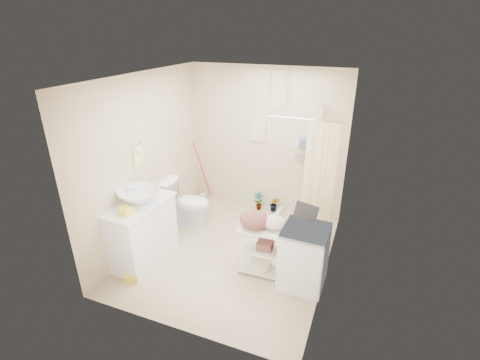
# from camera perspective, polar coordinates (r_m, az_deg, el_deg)

# --- Properties ---
(floor) EXTENTS (3.20, 3.20, 0.00)m
(floor) POSITION_cam_1_polar(r_m,az_deg,el_deg) (5.45, -1.26, -11.68)
(floor) COLOR #BDAD8E
(floor) RESTS_ON ground
(ceiling) EXTENTS (2.80, 3.20, 0.04)m
(ceiling) POSITION_cam_1_polar(r_m,az_deg,el_deg) (4.47, -1.57, 16.55)
(ceiling) COLOR silver
(ceiling) RESTS_ON ground
(wall_back) EXTENTS (2.80, 0.04, 2.60)m
(wall_back) POSITION_cam_1_polar(r_m,az_deg,el_deg) (6.23, 4.34, 6.35)
(wall_back) COLOR beige
(wall_back) RESTS_ON ground
(wall_front) EXTENTS (2.80, 0.04, 2.60)m
(wall_front) POSITION_cam_1_polar(r_m,az_deg,el_deg) (3.56, -11.54, -8.39)
(wall_front) COLOR beige
(wall_front) RESTS_ON ground
(wall_left) EXTENTS (0.04, 3.20, 2.60)m
(wall_left) POSITION_cam_1_polar(r_m,az_deg,el_deg) (5.47, -15.06, 3.07)
(wall_left) COLOR beige
(wall_left) RESTS_ON ground
(wall_right) EXTENTS (0.04, 3.20, 2.60)m
(wall_right) POSITION_cam_1_polar(r_m,az_deg,el_deg) (4.50, 15.27, -1.57)
(wall_right) COLOR beige
(wall_right) RESTS_ON ground
(vanity) EXTENTS (0.65, 1.08, 0.92)m
(vanity) POSITION_cam_1_polar(r_m,az_deg,el_deg) (5.26, -15.88, -8.13)
(vanity) COLOR white
(vanity) RESTS_ON ground
(sink) EXTENTS (0.58, 0.58, 0.20)m
(sink) POSITION_cam_1_polar(r_m,az_deg,el_deg) (5.00, -16.23, -2.57)
(sink) COLOR silver
(sink) RESTS_ON vanity
(counter_basket) EXTENTS (0.19, 0.16, 0.10)m
(counter_basket) POSITION_cam_1_polar(r_m,az_deg,el_deg) (4.78, -18.19, -4.84)
(counter_basket) COLOR yellow
(counter_basket) RESTS_ON vanity
(floor_basket) EXTENTS (0.33, 0.29, 0.15)m
(floor_basket) POSITION_cam_1_polar(r_m,az_deg,el_deg) (5.11, -17.36, -14.75)
(floor_basket) COLOR yellow
(floor_basket) RESTS_ON ground
(toilet) EXTENTS (0.85, 0.53, 0.82)m
(toilet) POSITION_cam_1_polar(r_m,az_deg,el_deg) (6.01, -8.70, -3.71)
(toilet) COLOR white
(toilet) RESTS_ON ground
(mop) EXTENTS (0.15, 0.15, 1.21)m
(mop) POSITION_cam_1_polar(r_m,az_deg,el_deg) (6.77, -6.28, 1.47)
(mop) COLOR red
(mop) RESTS_ON ground
(potted_plant_a) EXTENTS (0.21, 0.16, 0.35)m
(potted_plant_a) POSITION_cam_1_polar(r_m,az_deg,el_deg) (6.52, 3.05, -3.48)
(potted_plant_a) COLOR brown
(potted_plant_a) RESTS_ON ground
(potted_plant_b) EXTENTS (0.17, 0.14, 0.29)m
(potted_plant_b) POSITION_cam_1_polar(r_m,az_deg,el_deg) (6.49, 5.64, -3.97)
(potted_plant_b) COLOR #9B4927
(potted_plant_b) RESTS_ON ground
(hanging_towel) EXTENTS (0.28, 0.03, 0.42)m
(hanging_towel) POSITION_cam_1_polar(r_m,az_deg,el_deg) (6.19, 3.01, 8.22)
(hanging_towel) COLOR beige
(hanging_towel) RESTS_ON wall_back
(towel_ring) EXTENTS (0.04, 0.22, 0.34)m
(towel_ring) POSITION_cam_1_polar(r_m,az_deg,el_deg) (5.26, -16.33, 4.03)
(towel_ring) COLOR #FDF098
(towel_ring) RESTS_ON wall_left
(tp_holder) EXTENTS (0.08, 0.12, 0.14)m
(tp_holder) POSITION_cam_1_polar(r_m,az_deg,el_deg) (5.71, -13.83, -2.25)
(tp_holder) COLOR silver
(tp_holder) RESTS_ON wall_left
(shower) EXTENTS (1.10, 1.10, 2.10)m
(shower) POSITION_cam_1_polar(r_m,az_deg,el_deg) (5.62, 10.85, 1.28)
(shower) COLOR white
(shower) RESTS_ON ground
(shampoo_bottle_a) EXTENTS (0.10, 0.10, 0.21)m
(shampoo_bottle_a) POSITION_cam_1_polar(r_m,az_deg,el_deg) (5.96, 9.49, 6.54)
(shampoo_bottle_a) COLOR silver
(shampoo_bottle_a) RESTS_ON shower
(shampoo_bottle_b) EXTENTS (0.10, 0.10, 0.17)m
(shampoo_bottle_b) POSITION_cam_1_polar(r_m,az_deg,el_deg) (5.95, 10.65, 6.23)
(shampoo_bottle_b) COLOR #335BA0
(shampoo_bottle_b) RESTS_ON shower
(washing_machine) EXTENTS (0.58, 0.60, 0.84)m
(washing_machine) POSITION_cam_1_polar(r_m,az_deg,el_deg) (4.72, 10.44, -12.23)
(washing_machine) COLOR white
(washing_machine) RESTS_ON ground
(laundry_rack) EXTENTS (0.63, 0.38, 0.84)m
(laundry_rack) POSITION_cam_1_polar(r_m,az_deg,el_deg) (4.85, 3.50, -10.67)
(laundry_rack) COLOR beige
(laundry_rack) RESTS_ON ground
(ironing_board) EXTENTS (0.31, 0.11, 1.08)m
(ironing_board) POSITION_cam_1_polar(r_m,az_deg,el_deg) (4.80, 9.42, -9.72)
(ironing_board) COLOR black
(ironing_board) RESTS_ON ground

